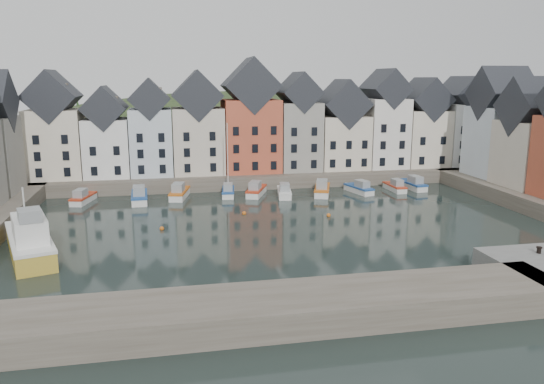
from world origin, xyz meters
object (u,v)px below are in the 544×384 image
object	(u,v)px
boat_a	(83,198)
large_vessel	(30,241)
boat_d	(228,191)
mooring_bollard	(539,250)

from	to	relation	value
boat_a	large_vessel	world-z (taller)	large_vessel
large_vessel	boat_d	bearing A→B (deg)	29.05
boat_d	large_vessel	size ratio (longest dim) A/B	0.80
boat_d	large_vessel	distance (m)	31.40
boat_a	mooring_bollard	bearing A→B (deg)	-26.65
mooring_bollard	boat_d	bearing A→B (deg)	121.40
boat_a	large_vessel	bearing A→B (deg)	-79.90
boat_d	mooring_bollard	size ratio (longest dim) A/B	18.84
boat_a	boat_d	xyz separation A→B (m)	(19.86, 0.42, 0.03)
boat_d	mooring_bollard	xyz separation A→B (m)	(22.29, -36.51, 1.62)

